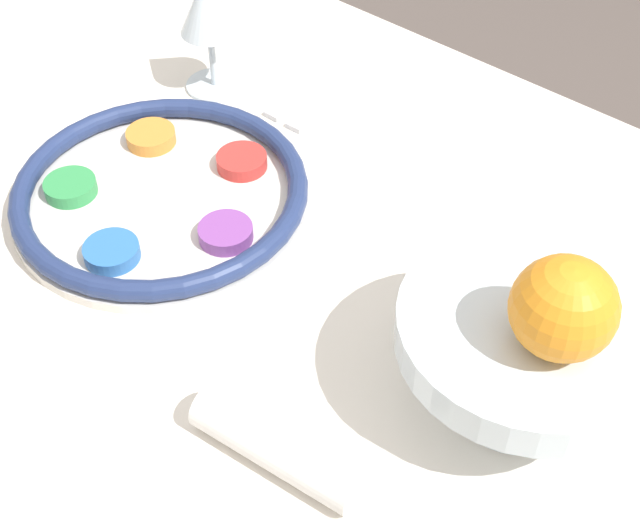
% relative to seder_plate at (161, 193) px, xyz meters
% --- Properties ---
extents(dining_table, '(1.56, 0.89, 0.77)m').
position_rel_seder_plate_xyz_m(dining_table, '(0.09, -0.03, -0.40)').
color(dining_table, silver).
rests_on(dining_table, ground_plane).
extents(seder_plate, '(0.29, 0.29, 0.03)m').
position_rel_seder_plate_xyz_m(seder_plate, '(0.00, 0.00, 0.00)').
color(seder_plate, silver).
rests_on(seder_plate, dining_table).
extents(wine_glass, '(0.07, 0.07, 0.14)m').
position_rel_seder_plate_xyz_m(wine_glass, '(-0.10, 0.18, 0.08)').
color(wine_glass, silver).
rests_on(wine_glass, dining_table).
extents(fruit_stand, '(0.20, 0.20, 0.10)m').
position_rel_seder_plate_xyz_m(fruit_stand, '(0.39, 0.03, 0.06)').
color(fruit_stand, silver).
rests_on(fruit_stand, dining_table).
extents(orange_fruit, '(0.08, 0.08, 0.08)m').
position_rel_seder_plate_xyz_m(orange_fruit, '(0.41, 0.01, 0.12)').
color(orange_fruit, orange).
rests_on(orange_fruit, fruit_stand).
extents(napkin_roll, '(0.14, 0.05, 0.04)m').
position_rel_seder_plate_xyz_m(napkin_roll, '(0.28, -0.14, 0.00)').
color(napkin_roll, white).
rests_on(napkin_roll, dining_table).
extents(fork_left, '(0.02, 0.16, 0.01)m').
position_rel_seder_plate_xyz_m(fork_left, '(-0.01, 0.25, -0.01)').
color(fork_left, silver).
rests_on(fork_left, dining_table).
extents(fork_right, '(0.02, 0.16, 0.01)m').
position_rel_seder_plate_xyz_m(fork_right, '(0.02, 0.25, -0.01)').
color(fork_right, silver).
rests_on(fork_right, dining_table).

